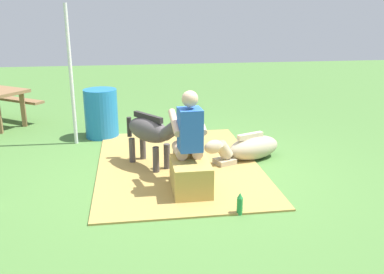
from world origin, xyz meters
TOP-DOWN VIEW (x-y plane):
  - ground_plane at (0.00, 0.00)m, footprint 24.00×24.00m
  - hay_patch at (0.27, 0.12)m, footprint 3.37×2.32m
  - hay_bale at (-0.72, 0.07)m, footprint 0.67×0.47m
  - person_seated at (-0.56, 0.08)m, footprint 0.67×0.44m
  - pony_standing at (0.20, 0.48)m, footprint 1.17×0.92m
  - pony_lying at (0.33, -0.97)m, footprint 0.76×1.34m
  - soda_bottle at (-1.39, -0.39)m, footprint 0.07×0.07m
  - water_barrel at (1.92, 1.30)m, footprint 0.58×0.58m
  - tent_pole_right at (1.58, 1.72)m, footprint 0.06×0.06m

SIDE VIEW (x-z plane):
  - ground_plane at x=0.00m, z-range 0.00..0.00m
  - hay_patch at x=0.27m, z-range 0.00..0.02m
  - soda_bottle at x=-1.39m, z-range 0.00..0.26m
  - pony_lying at x=0.33m, z-range -0.02..0.40m
  - hay_bale at x=-0.72m, z-range 0.00..0.41m
  - water_barrel at x=1.92m, z-range 0.00..0.86m
  - pony_standing at x=0.20m, z-range 0.10..1.01m
  - person_seated at x=-0.56m, z-range 0.05..1.35m
  - tent_pole_right at x=1.58m, z-range 0.00..2.31m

